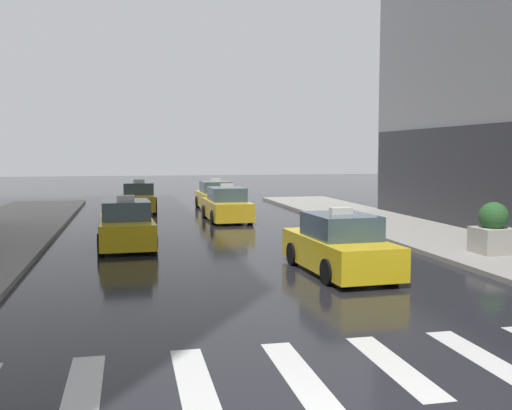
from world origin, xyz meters
TOP-DOWN VIEW (x-y plane):
  - crosswalk_markings at (-0.00, 3.00)m, footprint 11.30×2.80m
  - taxi_lead at (2.41, 9.85)m, footprint 2.10×4.62m
  - taxi_second at (-3.31, 15.74)m, footprint 2.04×4.59m
  - taxi_third at (1.40, 22.61)m, footprint 1.98×4.56m
  - taxi_fourth at (1.71, 28.50)m, footprint 1.99×4.57m
  - taxi_fifth at (-2.62, 28.14)m, footprint 2.07×4.61m
  - planter_mid_block at (7.89, 11.00)m, footprint 1.10×1.10m

SIDE VIEW (x-z plane):
  - crosswalk_markings at x=0.00m, z-range 0.00..0.01m
  - taxi_lead at x=2.41m, z-range -0.18..1.63m
  - taxi_second at x=-3.31m, z-range -0.18..1.63m
  - taxi_third at x=1.40m, z-range -0.18..1.63m
  - taxi_fourth at x=1.71m, z-range -0.18..1.63m
  - taxi_fifth at x=-2.62m, z-range -0.18..1.63m
  - planter_mid_block at x=7.89m, z-range 0.07..1.67m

